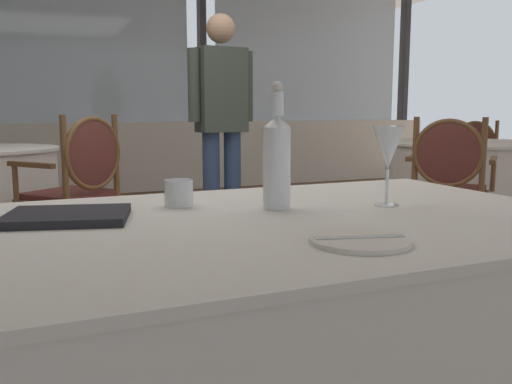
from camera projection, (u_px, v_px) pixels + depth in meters
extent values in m
plane|color=brown|center=(157.00, 304.00, 2.85)|extent=(13.93, 13.93, 0.00)
cube|color=silver|center=(77.00, 159.00, 6.43)|extent=(9.93, 0.12, 0.85)
cube|color=silver|center=(71.00, 45.00, 6.26)|extent=(2.74, 0.02, 1.76)
cube|color=silver|center=(311.00, 56.00, 7.47)|extent=(2.74, 0.02, 1.76)
cube|color=#333338|center=(202.00, 51.00, 6.85)|extent=(0.08, 0.14, 1.76)
cube|color=#333338|center=(404.00, 59.00, 8.06)|extent=(0.08, 0.14, 1.76)
cube|color=silver|center=(269.00, 222.00, 1.31)|extent=(1.59, 0.98, 0.02)
cube|color=silver|center=(269.00, 369.00, 1.36)|extent=(1.54, 0.95, 0.72)
cylinder|color=silver|center=(360.00, 240.00, 1.06)|extent=(0.20, 0.20, 0.01)
cube|color=silver|center=(360.00, 238.00, 1.06)|extent=(0.18, 0.06, 0.00)
cylinder|color=white|center=(277.00, 168.00, 1.42)|extent=(0.07, 0.07, 0.21)
cone|color=white|center=(278.00, 121.00, 1.40)|extent=(0.07, 0.07, 0.03)
cylinder|color=white|center=(278.00, 104.00, 1.40)|extent=(0.03, 0.03, 0.06)
sphere|color=silver|center=(278.00, 87.00, 1.39)|extent=(0.03, 0.03, 0.03)
cylinder|color=white|center=(386.00, 205.00, 1.48)|extent=(0.06, 0.06, 0.00)
cylinder|color=white|center=(387.00, 187.00, 1.47)|extent=(0.01, 0.01, 0.09)
cone|color=white|center=(388.00, 148.00, 1.45)|extent=(0.09, 0.09, 0.11)
cylinder|color=white|center=(179.00, 193.00, 1.47)|extent=(0.08, 0.08, 0.07)
cube|color=black|center=(68.00, 216.00, 1.28)|extent=(0.32, 0.27, 0.02)
cube|color=brown|center=(70.00, 201.00, 3.35)|extent=(0.64, 0.64, 0.05)
cube|color=brown|center=(69.00, 194.00, 3.35)|extent=(0.59, 0.59, 0.04)
cylinder|color=brown|center=(22.00, 242.00, 3.31)|extent=(0.04, 0.04, 0.42)
cylinder|color=brown|center=(74.00, 229.00, 3.66)|extent=(0.04, 0.04, 0.42)
cylinder|color=brown|center=(69.00, 250.00, 3.12)|extent=(0.04, 0.04, 0.42)
cylinder|color=brown|center=(119.00, 236.00, 3.46)|extent=(0.04, 0.04, 0.42)
cylinder|color=brown|center=(65.00, 160.00, 3.04)|extent=(0.04, 0.04, 0.50)
cylinder|color=brown|center=(116.00, 155.00, 3.39)|extent=(0.04, 0.04, 0.50)
ellipsoid|color=brown|center=(93.00, 153.00, 3.21)|extent=(0.34, 0.28, 0.42)
torus|color=brown|center=(93.00, 153.00, 3.21)|extent=(0.36, 0.29, 0.43)
cube|color=brown|center=(31.00, 165.00, 3.11)|extent=(0.25, 0.31, 0.03)
cylinder|color=brown|center=(15.00, 182.00, 3.20)|extent=(0.03, 0.03, 0.22)
cube|color=brown|center=(96.00, 158.00, 3.54)|extent=(0.25, 0.31, 0.03)
cylinder|color=brown|center=(81.00, 174.00, 3.63)|extent=(0.03, 0.03, 0.22)
cylinder|color=silver|center=(465.00, 143.00, 4.45)|extent=(1.28, 1.28, 0.02)
cylinder|color=silver|center=(462.00, 188.00, 4.50)|extent=(1.24, 1.24, 0.72)
cube|color=brown|center=(471.00, 169.00, 5.37)|extent=(0.65, 0.65, 0.05)
cube|color=brown|center=(472.00, 165.00, 5.36)|extent=(0.60, 0.60, 0.04)
cylinder|color=brown|center=(491.00, 196.00, 5.14)|extent=(0.04, 0.04, 0.40)
cylinder|color=brown|center=(446.00, 193.00, 5.31)|extent=(0.04, 0.04, 0.40)
cylinder|color=brown|center=(493.00, 190.00, 5.50)|extent=(0.04, 0.04, 0.40)
cylinder|color=brown|center=(451.00, 188.00, 5.67)|extent=(0.04, 0.04, 0.40)
cylinder|color=brown|center=(496.00, 143.00, 5.43)|extent=(0.04, 0.04, 0.44)
cylinder|color=brown|center=(453.00, 142.00, 5.60)|extent=(0.04, 0.04, 0.44)
ellipsoid|color=brown|center=(475.00, 140.00, 5.52)|extent=(0.30, 0.33, 0.37)
torus|color=brown|center=(475.00, 140.00, 5.52)|extent=(0.28, 0.31, 0.39)
cube|color=brown|center=(501.00, 145.00, 5.21)|extent=(0.30, 0.27, 0.03)
cylinder|color=brown|center=(500.00, 157.00, 5.10)|extent=(0.03, 0.03, 0.22)
cube|color=brown|center=(446.00, 143.00, 5.42)|extent=(0.30, 0.27, 0.03)
cylinder|color=brown|center=(443.00, 156.00, 5.31)|extent=(0.03, 0.03, 0.22)
cube|color=brown|center=(450.00, 196.00, 3.61)|extent=(0.65, 0.65, 0.05)
cube|color=brown|center=(450.00, 189.00, 3.61)|extent=(0.60, 0.60, 0.04)
cylinder|color=brown|center=(421.00, 222.00, 3.91)|extent=(0.04, 0.04, 0.41)
cylinder|color=brown|center=(482.00, 227.00, 3.74)|extent=(0.04, 0.04, 0.41)
cylinder|color=brown|center=(412.00, 233.00, 3.55)|extent=(0.04, 0.04, 0.41)
cylinder|color=brown|center=(478.00, 239.00, 3.38)|extent=(0.04, 0.04, 0.41)
cylinder|color=brown|center=(415.00, 156.00, 3.48)|extent=(0.04, 0.04, 0.49)
cylinder|color=brown|center=(483.00, 158.00, 3.31)|extent=(0.04, 0.04, 0.49)
ellipsoid|color=brown|center=(448.00, 153.00, 3.38)|extent=(0.30, 0.33, 0.41)
torus|color=brown|center=(448.00, 153.00, 3.38)|extent=(0.31, 0.34, 0.43)
cube|color=brown|center=(413.00, 157.00, 3.70)|extent=(0.30, 0.27, 0.03)
cylinder|color=brown|center=(415.00, 171.00, 3.84)|extent=(0.03, 0.03, 0.22)
cube|color=brown|center=(493.00, 160.00, 3.49)|extent=(0.30, 0.27, 0.03)
cylinder|color=brown|center=(493.00, 175.00, 3.63)|extent=(0.03, 0.03, 0.22)
cylinder|color=#334770|center=(233.00, 185.00, 4.26)|extent=(0.13, 0.13, 0.83)
cylinder|color=#334770|center=(211.00, 187.00, 4.18)|extent=(0.13, 0.13, 0.83)
cube|color=#424C42|center=(221.00, 90.00, 4.11)|extent=(0.38, 0.24, 0.62)
sphere|color=tan|center=(221.00, 29.00, 4.05)|extent=(0.21, 0.21, 0.21)
cylinder|color=#424C42|center=(247.00, 87.00, 4.21)|extent=(0.09, 0.09, 0.53)
cylinder|color=#424C42|center=(194.00, 85.00, 4.00)|extent=(0.09, 0.09, 0.53)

